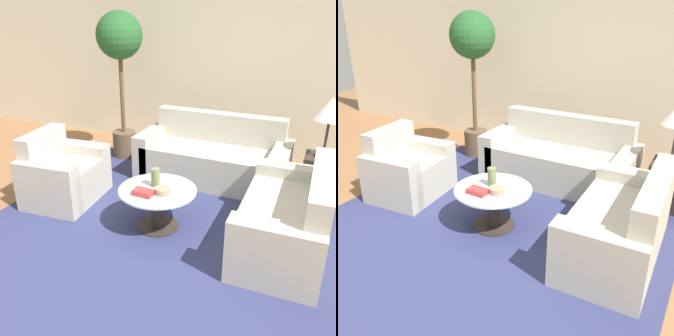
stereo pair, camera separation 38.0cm
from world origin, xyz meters
The scene contains 13 objects.
ground_plane centered at (0.00, 0.00, 0.00)m, with size 14.00×14.00×0.00m, color #8E603D.
wall_back centered at (0.00, 3.01, 1.30)m, with size 10.00×0.06×2.60m.
rug centered at (-0.07, 0.56, 0.00)m, with size 3.44×3.54×0.01m.
sofa_main centered at (0.08, 1.91, 0.28)m, with size 1.87×0.77×0.82m.
armchair centered at (-1.34, 0.68, 0.28)m, with size 0.78×0.95×0.79m.
loveseat centered at (1.18, 0.73, 0.28)m, with size 0.76×1.45×0.81m.
coffee_table centered at (-0.07, 0.56, 0.27)m, with size 0.77×0.77×0.42m.
side_table centered at (1.35, 1.88, 0.26)m, with size 0.37×0.37×0.52m.
table_lamp centered at (1.35, 1.88, 1.05)m, with size 0.35×0.35×0.67m.
potted_plant centered at (-1.37, 2.14, 1.48)m, with size 0.62×0.62×2.02m.
vase centered at (-0.12, 0.62, 0.52)m, with size 0.09×0.09×0.19m.
bowl centered at (0.01, 0.50, 0.45)m, with size 0.15×0.15×0.06m.
book_stack centered at (-0.14, 0.40, 0.45)m, with size 0.19×0.13×0.05m.
Camera 1 is at (1.36, -2.37, 2.06)m, focal length 40.00 mm.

